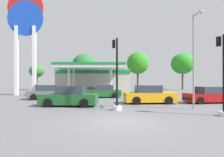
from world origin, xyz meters
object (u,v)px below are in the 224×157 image
at_px(car_4, 103,92).
at_px(car_1, 208,96).
at_px(car_3, 70,97).
at_px(tree_2, 138,63).
at_px(tree_3, 183,64).
at_px(tree_1, 84,65).
at_px(tree_0, 37,71).
at_px(car_0, 48,93).
at_px(traffic_signal_0, 117,87).
at_px(traffic_signal_1, 223,80).
at_px(station_pole_sign, 25,26).
at_px(corner_streetlamp, 195,52).
at_px(car_2, 150,95).

bearing_deg(car_4, car_1, -30.64).
height_order(car_3, tree_2, tree_2).
xyz_separation_m(tree_2, tree_3, (9.18, -0.15, -0.11)).
bearing_deg(tree_1, tree_0, -178.99).
bearing_deg(tree_3, car_1, -105.17).
distance_m(car_0, traffic_signal_0, 10.61).
distance_m(traffic_signal_1, tree_0, 36.35).
distance_m(station_pole_sign, car_1, 23.93).
bearing_deg(traffic_signal_1, tree_3, 73.82).
height_order(car_4, traffic_signal_0, traffic_signal_0).
bearing_deg(station_pole_sign, corner_streetlamp, -38.48).
distance_m(traffic_signal_1, tree_2, 30.12).
xyz_separation_m(traffic_signal_1, tree_2, (-0.54, 29.92, 3.36)).
bearing_deg(tree_3, traffic_signal_1, -106.18).
relative_size(traffic_signal_0, tree_1, 0.69).
height_order(station_pole_sign, traffic_signal_0, station_pole_sign).
distance_m(car_3, tree_0, 27.47).
height_order(traffic_signal_0, tree_2, tree_2).
relative_size(car_0, tree_0, 0.89).
distance_m(traffic_signal_0, traffic_signal_1, 6.63).
bearing_deg(traffic_signal_1, car_1, 70.32).
distance_m(car_3, traffic_signal_1, 10.99).
distance_m(traffic_signal_0, tree_0, 31.07).
distance_m(traffic_signal_0, tree_3, 31.32).
height_order(car_2, tree_0, tree_0).
xyz_separation_m(car_2, traffic_signal_1, (3.02, -6.35, 1.35)).
bearing_deg(car_3, tree_3, 53.60).
bearing_deg(tree_2, corner_streetlamp, -90.23).
bearing_deg(car_0, car_2, -21.50).
bearing_deg(car_4, tree_3, 47.75).
height_order(car_1, traffic_signal_1, traffic_signal_1).
relative_size(car_1, car_4, 1.01).
xyz_separation_m(station_pole_sign, traffic_signal_1, (17.85, -16.08, -7.21)).
height_order(tree_2, corner_streetlamp, tree_2).
height_order(car_0, car_4, car_0).
relative_size(tree_0, corner_streetlamp, 0.75).
distance_m(car_4, tree_0, 22.35).
height_order(car_0, tree_2, tree_2).
bearing_deg(tree_2, traffic_signal_1, -88.97).
bearing_deg(tree_2, car_4, -110.89).
relative_size(station_pole_sign, car_2, 3.09).
distance_m(car_4, corner_streetlamp, 12.34).
height_order(tree_0, tree_1, tree_1).
bearing_deg(traffic_signal_0, tree_1, 101.07).
height_order(tree_0, corner_streetlamp, corner_streetlamp).
distance_m(tree_1, corner_streetlamp, 29.49).
xyz_separation_m(car_1, tree_0, (-23.30, 23.10, 3.10)).
relative_size(car_0, tree_2, 0.59).
bearing_deg(car_1, tree_1, 120.79).
bearing_deg(traffic_signal_0, car_2, 51.44).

